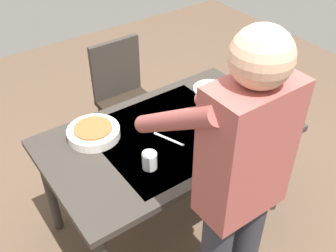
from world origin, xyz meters
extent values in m
plane|color=brown|center=(0.00, 0.00, 0.00)|extent=(6.00, 6.00, 0.00)
cube|color=#332D28|center=(0.00, 0.00, 0.72)|extent=(1.44, 0.86, 0.04)
cube|color=#B2B7C1|center=(0.00, 0.00, 0.74)|extent=(0.79, 0.73, 0.00)
cylinder|color=#332D28|center=(-0.65, -0.36, 0.35)|extent=(0.06, 0.06, 0.70)
cylinder|color=#332D28|center=(0.65, -0.36, 0.35)|extent=(0.06, 0.06, 0.70)
cylinder|color=#332D28|center=(-0.65, 0.36, 0.35)|extent=(0.06, 0.06, 0.70)
cube|color=black|center=(-0.16, -0.73, 0.45)|extent=(0.40, 0.40, 0.04)
cube|color=#332D28|center=(-0.16, -0.91, 0.70)|extent=(0.40, 0.04, 0.45)
cylinder|color=#332D28|center=(-0.33, -0.90, 0.23)|extent=(0.04, 0.04, 0.43)
cylinder|color=#332D28|center=(0.01, -0.90, 0.23)|extent=(0.04, 0.04, 0.43)
cylinder|color=#332D28|center=(-0.33, -0.56, 0.23)|extent=(0.04, 0.04, 0.43)
cylinder|color=#332D28|center=(0.01, -0.56, 0.23)|extent=(0.04, 0.04, 0.43)
cube|color=#9E4C47|center=(0.14, 0.71, 1.18)|extent=(0.36, 0.20, 0.60)
sphere|color=tan|center=(0.14, 0.71, 1.58)|extent=(0.22, 0.22, 0.22)
cylinder|color=#9E4C47|center=(0.31, 0.47, 1.25)|extent=(0.08, 0.52, 0.40)
cylinder|color=#9E4C47|center=(-0.03, 0.47, 1.25)|extent=(0.08, 0.52, 0.40)
cylinder|color=black|center=(-0.30, 0.32, 0.84)|extent=(0.07, 0.07, 0.20)
cylinder|color=black|center=(-0.30, 0.32, 0.98)|extent=(0.03, 0.03, 0.08)
cylinder|color=black|center=(-0.30, 0.32, 1.03)|extent=(0.03, 0.03, 0.02)
cylinder|color=white|center=(0.00, 0.29, 0.74)|extent=(0.06, 0.06, 0.01)
cylinder|color=white|center=(0.00, 0.29, 0.78)|extent=(0.01, 0.01, 0.07)
cone|color=white|center=(0.00, 0.29, 0.86)|extent=(0.07, 0.07, 0.07)
cylinder|color=beige|center=(0.00, 0.29, 0.83)|extent=(0.03, 0.03, 0.03)
cylinder|color=silver|center=(-0.52, 0.17, 0.79)|extent=(0.07, 0.07, 0.09)
cylinder|color=silver|center=(0.24, 0.18, 0.79)|extent=(0.08, 0.08, 0.09)
cylinder|color=white|center=(0.36, -0.22, 0.77)|extent=(0.30, 0.30, 0.05)
cylinder|color=#C6562D|center=(0.36, -0.22, 0.79)|extent=(0.22, 0.22, 0.03)
cylinder|color=white|center=(-0.50, -0.21, 0.75)|extent=(0.23, 0.23, 0.01)
cylinder|color=white|center=(-0.26, 0.03, 0.75)|extent=(0.23, 0.23, 0.01)
cube|color=silver|center=(0.03, 0.05, 0.74)|extent=(0.09, 0.19, 0.00)
camera|label=1|loc=(1.05, 1.46, 2.18)|focal=42.55mm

